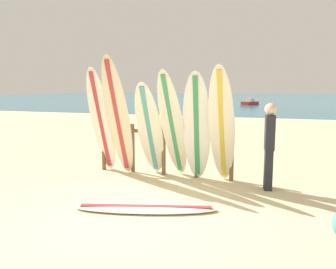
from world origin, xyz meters
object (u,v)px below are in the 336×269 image
surfboard_leaning_right (222,126)px  surfboard_lying_on_sand (146,208)px  surfboard_rack (164,145)px  surfboard_leaning_center_left (150,130)px  small_boat_offshore (250,102)px  surfboard_leaning_left (118,117)px  surfboard_leaning_center_right (197,127)px  beachgoer_standing (269,143)px  surfboard_leaning_center (173,125)px  surfboard_leaning_far_left (101,121)px

surfboard_leaning_right → surfboard_lying_on_sand: size_ratio=1.02×
surfboard_rack → surfboard_leaning_right: bearing=-17.2°
surfboard_leaning_center_left → small_boat_offshore: bearing=91.4°
surfboard_leaning_left → surfboard_rack: bearing=26.0°
surfboard_rack → surfboard_leaning_center_right: size_ratio=1.37×
surfboard_rack → small_boat_offshore: surfboard_rack is taller
surfboard_rack → beachgoer_standing: beachgoer_standing is taller
surfboard_leaning_left → surfboard_lying_on_sand: (1.35, -1.75, -1.26)m
surfboard_leaning_left → surfboard_leaning_center_left: (0.66, 0.17, -0.27)m
surfboard_leaning_center_right → surfboard_leaning_right: bearing=-15.6°
surfboard_leaning_right → small_boat_offshore: surfboard_leaning_right is taller
surfboard_leaning_center_right → small_boat_offshore: bearing=93.3°
surfboard_leaning_center_left → beachgoer_standing: surfboard_leaning_center_left is taller
surfboard_leaning_center → surfboard_leaning_left: bearing=-173.9°
surfboard_leaning_center_left → surfboard_leaning_center_right: size_ratio=0.91×
surfboard_leaning_right → small_boat_offshore: size_ratio=1.00×
surfboard_lying_on_sand → surfboard_leaning_center: bearing=95.0°
surfboard_rack → surfboard_leaning_left: surfboard_leaning_left is taller
surfboard_leaning_far_left → surfboard_leaning_center: 1.68m
beachgoer_standing → surfboard_leaning_left: bearing=179.9°
surfboard_leaning_far_left → surfboard_leaning_right: (2.72, -0.16, -0.01)m
surfboard_leaning_far_left → surfboard_leaning_left: surfboard_leaning_left is taller
beachgoer_standing → small_boat_offshore: (-3.25, 31.81, -0.64)m
surfboard_leaning_center_left → surfboard_leaning_center: surfboard_leaning_center is taller
surfboard_leaning_left → surfboard_lying_on_sand: size_ratio=1.12×
surfboard_rack → surfboard_lying_on_sand: 2.32m
surfboard_leaning_center_left → small_boat_offshore: size_ratio=0.87×
surfboard_lying_on_sand → beachgoer_standing: bearing=44.6°
surfboard_leaning_center_right → beachgoer_standing: surfboard_leaning_center_right is taller
surfboard_leaning_center → beachgoer_standing: surfboard_leaning_center is taller
surfboard_leaning_right → surfboard_leaning_left: bearing=-179.6°
surfboard_leaning_left → beachgoer_standing: 3.14m
surfboard_rack → surfboard_lying_on_sand: (0.47, -2.18, -0.64)m
surfboard_rack → surfboard_leaning_left: bearing=-154.0°
surfboard_rack → surfboard_leaning_center_right: 0.96m
surfboard_leaning_left → surfboard_leaning_right: bearing=0.4°
surfboard_leaning_center → surfboard_leaning_center_right: (0.50, 0.04, -0.02)m
surfboard_lying_on_sand → small_boat_offshore: 33.59m
surfboard_leaning_center_left → beachgoer_standing: bearing=-4.0°
small_boat_offshore → surfboard_rack: bearing=-88.1°
surfboard_rack → beachgoer_standing: (2.23, -0.43, 0.22)m
surfboard_leaning_right → surfboard_leaning_center_left: bearing=174.4°
surfboard_leaning_left → surfboard_leaning_center_left: 0.73m
surfboard_leaning_far_left → small_boat_offshore: 31.65m
surfboard_leaning_center → surfboard_leaning_center_left: bearing=175.5°
surfboard_leaning_far_left → beachgoer_standing: 3.63m
surfboard_leaning_far_left → surfboard_leaning_center: surfboard_leaning_far_left is taller
surfboard_rack → beachgoer_standing: bearing=-11.0°
surfboard_leaning_far_left → surfboard_leaning_left: size_ratio=0.91×
surfboard_leaning_far_left → surfboard_leaning_left: bearing=-19.0°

